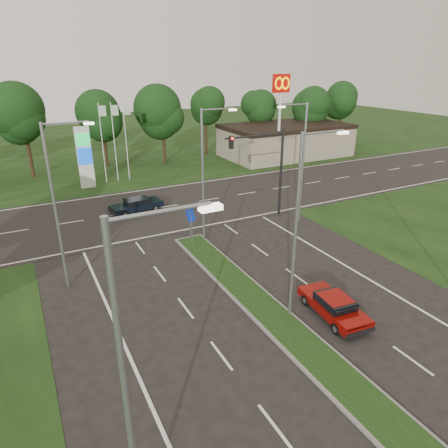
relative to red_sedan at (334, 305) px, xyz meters
name	(u,v)px	position (x,y,z in m)	size (l,w,h in m)	color
ground	(370,409)	(-2.72, -5.04, -0.59)	(160.00, 160.00, 0.00)	black
verge_far	(89,146)	(-2.72, 49.96, -0.59)	(160.00, 50.00, 0.02)	black
cross_road	(156,208)	(-2.72, 18.96, -0.59)	(160.00, 12.00, 0.02)	black
median_kerb	(302,343)	(-2.72, -1.04, -0.53)	(2.00, 26.00, 0.12)	slate
commercial_building	(286,141)	(19.28, 30.96, 1.41)	(16.00, 9.00, 4.00)	gray
streetlight_median_near	(300,220)	(-1.72, 0.96, 4.49)	(2.53, 0.22, 9.00)	gray
streetlight_median_far	(205,170)	(-1.72, 10.96, 4.49)	(2.53, 0.22, 9.00)	gray
streetlight_left_near	(133,377)	(-11.02, -5.04, 4.49)	(2.53, 0.22, 9.00)	gray
streetlight_left_far	(58,200)	(-11.02, 8.96, 4.49)	(2.53, 0.22, 9.00)	gray
streetlight_right_far	(301,158)	(6.08, 10.96, 4.49)	(2.53, 0.22, 9.00)	gray
traffic_signal	(268,160)	(4.46, 12.96, 4.06)	(5.10, 0.42, 7.00)	black
median_signs	(191,219)	(-2.72, 11.36, 1.12)	(1.16, 1.76, 2.38)	gray
gas_pylon	(87,156)	(-6.51, 28.01, 2.61)	(5.80, 1.26, 8.00)	silver
mcdonalds_sign	(281,96)	(15.28, 26.93, 7.40)	(2.20, 0.47, 10.40)	silver
treeline_far	(107,108)	(-2.62, 34.89, 6.24)	(6.00, 6.00, 9.90)	black
red_sedan	(334,305)	(0.00, 0.00, 0.00)	(2.03, 4.14, 1.10)	maroon
navy_sedan	(137,205)	(-4.41, 18.93, 0.03)	(4.40, 2.26, 1.16)	black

